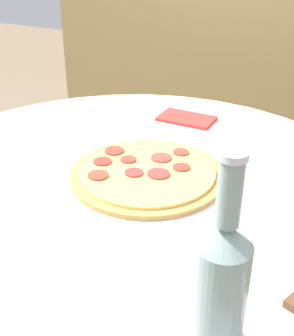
{
  "coord_description": "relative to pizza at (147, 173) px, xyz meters",
  "views": [
    {
      "loc": [
        0.37,
        -0.67,
        1.22
      ],
      "look_at": [
        0.02,
        0.04,
        0.79
      ],
      "focal_mm": 50.0,
      "sensor_mm": 36.0,
      "label": 1
    }
  ],
  "objects": [
    {
      "name": "pizza",
      "position": [
        0.0,
        0.0,
        0.0
      ],
      "size": [
        0.3,
        0.3,
        0.02
      ],
      "color": "#C68E47",
      "rests_on": "table"
    },
    {
      "name": "beer_bottle",
      "position": [
        0.25,
        -0.33,
        0.09
      ],
      "size": [
        0.06,
        0.06,
        0.26
      ],
      "color": "gray",
      "rests_on": "table"
    },
    {
      "name": "napkin",
      "position": [
        -0.04,
        0.3,
        -0.0
      ],
      "size": [
        0.14,
        0.08,
        0.01
      ],
      "color": "red",
      "rests_on": "table"
    },
    {
      "name": "table",
      "position": [
        -0.02,
        -0.04,
        -0.22
      ],
      "size": [
        1.02,
        1.02,
        0.77
      ],
      "color": "silver",
      "rests_on": "ground_plane"
    },
    {
      "name": "fence_panel",
      "position": [
        -0.02,
        0.84,
        0.13
      ],
      "size": [
        1.51,
        0.04,
        1.81
      ],
      "color": "tan",
      "rests_on": "ground_plane"
    }
  ]
}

